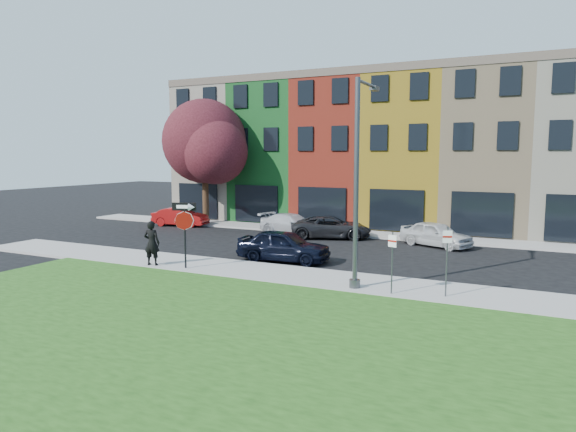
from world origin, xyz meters
The scene contains 15 objects.
ground centered at (0.00, 0.00, 0.00)m, with size 120.00×120.00×0.00m, color black.
sidewalk_near centered at (2.00, 3.00, 0.06)m, with size 40.00×3.00×0.12m, color #999591.
sidewalk_far centered at (-3.00, 15.00, 0.06)m, with size 40.00×2.40×0.12m, color #999591.
rowhouse_block centered at (-2.50, 21.18, 4.99)m, with size 30.00×10.12×10.00m.
stop_sign centered at (-5.53, 2.05, 2.13)m, with size 1.02×0.34×2.81m.
man centered at (-7.20, 1.90, 1.10)m, with size 0.80×0.62×1.96m, color black.
sedan_near centered at (-2.61, 5.64, 0.74)m, with size 4.46×2.05×1.48m, color black.
parked_car_red centered at (-14.44, 13.25, 0.64)m, with size 4.09×2.06×1.29m, color maroon.
parked_car_silver centered at (-5.81, 13.24, 0.63)m, with size 4.63×2.57×1.27m, color silver.
parked_car_dark centered at (-3.07, 12.90, 0.66)m, with size 5.19×3.68×1.31m, color black.
parked_car_white centered at (3.05, 12.73, 0.68)m, with size 4.29×3.07×1.36m, color silver.
street_lamp centered at (2.02, 2.33, 3.90)m, with size 0.40×2.58×7.49m.
parking_sign_a centered at (3.43, 1.89, 1.47)m, with size 0.31×0.13×2.16m.
parking_sign_b centered at (5.19, 2.34, 1.60)m, with size 0.30×0.17×2.40m.
tree_purple centered at (-13.25, 14.84, 5.72)m, with size 7.07×6.19×8.70m.
Camera 1 is at (7.81, -15.37, 4.92)m, focal length 32.00 mm.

